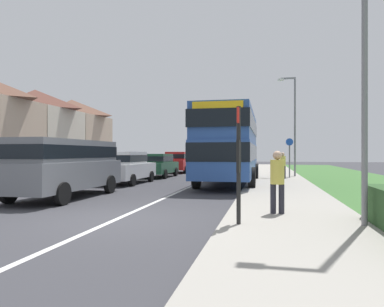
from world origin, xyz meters
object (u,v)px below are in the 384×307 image
object	(u,v)px
parked_car_dark_green	(158,164)
pedestrian_at_stop	(277,179)
parked_car_white	(126,166)
bus_stop_sign	(239,157)
double_decker_bus	(230,143)
pedestrian_walking_away	(283,164)
cycle_route_sign	(289,156)
street_lamp_near	(360,13)
street_lamp_mid	(293,119)
parked_car_red	(178,161)
parked_van_grey	(65,163)

from	to	relation	value
parked_car_dark_green	pedestrian_at_stop	xyz separation A→B (m)	(7.35, -13.48, 0.11)
parked_car_white	parked_car_dark_green	size ratio (longest dim) A/B	1.06
pedestrian_at_stop	bus_stop_sign	distance (m)	1.78
double_decker_bus	pedestrian_walking_away	bearing A→B (deg)	47.76
pedestrian_at_stop	cycle_route_sign	size ratio (longest dim) A/B	0.66
bus_stop_sign	street_lamp_near	bearing A→B (deg)	9.12
double_decker_bus	pedestrian_walking_away	distance (m)	4.35
pedestrian_at_stop	street_lamp_near	bearing A→B (deg)	-33.40
double_decker_bus	bus_stop_sign	distance (m)	10.91
parked_car_dark_green	pedestrian_walking_away	xyz separation A→B (m)	(8.04, -1.02, 0.11)
cycle_route_sign	street_lamp_mid	distance (m)	2.89
parked_car_white	bus_stop_sign	bearing A→B (deg)	-56.01
pedestrian_walking_away	double_decker_bus	bearing A→B (deg)	-132.24
bus_stop_sign	street_lamp_near	world-z (taller)	street_lamp_near
parked_car_dark_green	street_lamp_near	distance (m)	17.48
cycle_route_sign	double_decker_bus	bearing A→B (deg)	-130.21
pedestrian_at_stop	street_lamp_near	size ratio (longest dim) A/B	0.21
double_decker_bus	street_lamp_mid	distance (m)	6.72
parked_car_white	parked_car_dark_green	bearing A→B (deg)	87.98
cycle_route_sign	street_lamp_near	bearing A→B (deg)	-88.00
pedestrian_walking_away	street_lamp_mid	xyz separation A→B (m)	(0.76, 2.33, 2.84)
parked_car_red	pedestrian_at_stop	xyz separation A→B (m)	(7.36, -19.08, 0.04)
parked_car_white	street_lamp_near	xyz separation A→B (m)	(9.15, -9.52, 3.60)
street_lamp_near	street_lamp_mid	size ratio (longest dim) A/B	1.21
parked_car_red	street_lamp_mid	distance (m)	10.21
parked_car_dark_green	street_lamp_mid	distance (m)	9.37
parked_car_red	pedestrian_at_stop	world-z (taller)	parked_car_red
pedestrian_at_stop	double_decker_bus	bearing A→B (deg)	102.83
parked_van_grey	double_decker_bus	bearing A→B (deg)	52.50
parked_car_red	parked_van_grey	bearing A→B (deg)	-90.09
parked_van_grey	pedestrian_walking_away	xyz separation A→B (m)	(8.07, 9.95, -0.27)
double_decker_bus	bus_stop_sign	bearing A→B (deg)	-83.19
pedestrian_at_stop	pedestrian_walking_away	world-z (taller)	same
parked_car_white	street_lamp_mid	distance (m)	11.36
pedestrian_at_stop	street_lamp_mid	bearing A→B (deg)	84.41
parked_car_dark_green	parked_van_grey	bearing A→B (deg)	-90.17
double_decker_bus	street_lamp_near	size ratio (longest dim) A/B	1.20
parked_car_red	parked_car_dark_green	bearing A→B (deg)	-89.92
double_decker_bus	parked_car_red	distance (m)	11.11
bus_stop_sign	parked_car_dark_green	bearing A→B (deg)	113.53
pedestrian_at_stop	cycle_route_sign	distance (m)	13.26
parked_car_dark_green	parked_car_red	world-z (taller)	parked_car_red
double_decker_bus	pedestrian_walking_away	xyz separation A→B (m)	(2.82, 3.10, -1.16)
parked_van_grey	parked_car_dark_green	xyz separation A→B (m)	(0.03, 10.97, -0.38)
double_decker_bus	cycle_route_sign	xyz separation A→B (m)	(3.25, 3.85, -0.71)
pedestrian_walking_away	bus_stop_sign	distance (m)	14.02
double_decker_bus	street_lamp_near	distance (m)	11.33
parked_van_grey	street_lamp_near	distance (m)	10.23
parked_car_red	bus_stop_sign	bearing A→B (deg)	-72.40
street_lamp_near	parked_car_dark_green	bearing A→B (deg)	121.65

